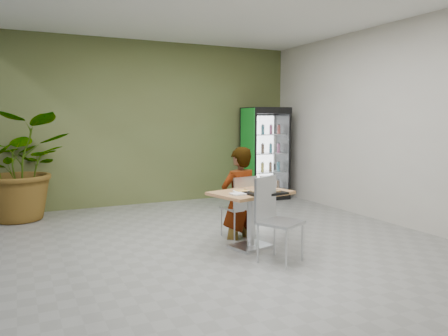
{
  "coord_description": "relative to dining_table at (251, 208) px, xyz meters",
  "views": [
    {
      "loc": [
        -2.43,
        -4.95,
        1.69
      ],
      "look_at": [
        0.18,
        0.54,
        1.0
      ],
      "focal_mm": 35.0,
      "sensor_mm": 36.0,
      "label": 1
    }
  ],
  "objects": [
    {
      "name": "dining_table",
      "position": [
        0.0,
        0.0,
        0.0
      ],
      "size": [
        1.11,
        0.9,
        0.75
      ],
      "rotation": [
        0.0,
        0.0,
        0.24
      ],
      "color": "#BE7E51",
      "rests_on": "ground"
    },
    {
      "name": "cafeteria_tray",
      "position": [
        0.07,
        -0.25,
        0.23
      ],
      "size": [
        0.51,
        0.39,
        0.03
      ],
      "primitive_type": "cube",
      "rotation": [
        0.0,
        0.0,
        0.11
      ],
      "color": "black",
      "rests_on": "dining_table"
    },
    {
      "name": "room_envelope",
      "position": [
        -0.28,
        0.06,
        1.06
      ],
      "size": [
        6.0,
        7.0,
        3.2
      ],
      "primitive_type": null,
      "color": "beige",
      "rests_on": "ground"
    },
    {
      "name": "potted_plant",
      "position": [
        -2.66,
        3.05,
        0.37
      ],
      "size": [
        1.93,
        1.77,
        1.81
      ],
      "primitive_type": "imported",
      "rotation": [
        0.0,
        0.0,
        -0.25
      ],
      "color": "#27632A",
      "rests_on": "ground"
    },
    {
      "name": "chair_far",
      "position": [
        0.11,
        0.47,
        -0.02
      ],
      "size": [
        0.44,
        0.45,
        0.89
      ],
      "rotation": [
        0.0,
        0.0,
        3.27
      ],
      "color": "#B8BABD",
      "rests_on": "ground"
    },
    {
      "name": "beverage_fridge",
      "position": [
        2.03,
        3.03,
        0.43
      ],
      "size": [
        0.91,
        0.72,
        1.92
      ],
      "rotation": [
        0.0,
        0.0,
        -0.05
      ],
      "color": "black",
      "rests_on": "ground"
    },
    {
      "name": "ground",
      "position": [
        -0.28,
        0.06,
        -0.54
      ],
      "size": [
        7.0,
        7.0,
        0.0
      ],
      "primitive_type": "plane",
      "color": "gray",
      "rests_on": "ground"
    },
    {
      "name": "soda_cup",
      "position": [
        0.23,
        0.07,
        0.3
      ],
      "size": [
        0.1,
        0.1,
        0.18
      ],
      "color": "white",
      "rests_on": "dining_table"
    },
    {
      "name": "pizza_plate",
      "position": [
        -0.13,
        0.03,
        0.23
      ],
      "size": [
        0.31,
        0.26,
        0.03
      ],
      "color": "white",
      "rests_on": "dining_table"
    },
    {
      "name": "chair_near",
      "position": [
        -0.01,
        -0.55,
        0.05
      ],
      "size": [
        0.6,
        0.6,
        1.0
      ],
      "rotation": [
        0.0,
        0.0,
        0.47
      ],
      "color": "#B8BABD",
      "rests_on": "ground"
    },
    {
      "name": "napkin_stack",
      "position": [
        -0.27,
        -0.16,
        0.22
      ],
      "size": [
        0.17,
        0.17,
        0.02
      ],
      "primitive_type": "cube",
      "rotation": [
        0.0,
        0.0,
        0.07
      ],
      "color": "white",
      "rests_on": "dining_table"
    },
    {
      "name": "seated_woman",
      "position": [
        0.1,
        0.51,
        -0.04
      ],
      "size": [
        0.63,
        0.45,
        1.6
      ],
      "primitive_type": "imported",
      "rotation": [
        0.0,
        0.0,
        3.27
      ],
      "color": "black",
      "rests_on": "ground"
    }
  ]
}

